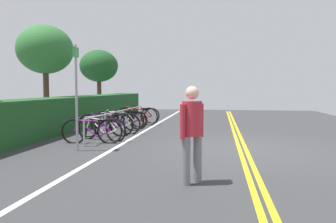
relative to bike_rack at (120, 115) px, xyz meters
name	(u,v)px	position (x,y,z in m)	size (l,w,h in m)	color
ground_plane	(243,150)	(-2.92, -4.12, -0.60)	(30.38, 11.62, 0.05)	#353538
centre_line_yellow_inner	(246,149)	(-2.92, -4.20, -0.57)	(27.34, 0.10, 0.00)	gold
centre_line_yellow_outer	(239,149)	(-2.92, -4.04, -0.57)	(27.34, 0.10, 0.00)	gold
bike_lane_stripe_white	(120,145)	(-2.92, -0.87, -0.57)	(27.34, 0.12, 0.00)	white
bike_rack	(120,115)	(0.00, 0.00, 0.00)	(6.51, 0.05, 0.74)	#9EA0A5
bicycle_0	(92,131)	(-2.70, -0.01, -0.22)	(0.46, 1.72, 0.74)	black
bicycle_1	(101,129)	(-2.11, -0.06, -0.23)	(0.63, 1.70, 0.73)	black
bicycle_2	(105,125)	(-1.40, 0.06, -0.20)	(0.68, 1.73, 0.78)	black
bicycle_3	(115,123)	(-0.72, -0.05, -0.22)	(0.46, 1.79, 0.76)	black
bicycle_4	(119,121)	(0.06, 0.05, -0.20)	(0.57, 1.78, 0.79)	black
bicycle_5	(125,120)	(0.61, 0.01, -0.23)	(0.46, 1.74, 0.72)	black
bicycle_6	(127,119)	(1.30, 0.10, -0.25)	(0.46, 1.66, 0.68)	black
bicycle_7	(137,116)	(2.04, -0.11, -0.20)	(0.46, 1.85, 0.79)	black
bicycle_8	(139,115)	(2.78, -0.04, -0.23)	(0.46, 1.79, 0.72)	black
pedestrian	(192,128)	(-6.19, -3.09, 0.33)	(0.39, 0.35, 1.58)	slate
sign_post_near	(76,88)	(-3.83, -0.08, 0.97)	(0.36, 0.06, 2.60)	gray
hedge_backdrop	(79,111)	(1.50, 2.23, 0.03)	(15.46, 1.27, 1.21)	#1C4C21
tree_mid	(45,50)	(1.35, 3.57, 2.53)	(2.27, 2.27, 4.12)	#473323
tree_far_right	(99,66)	(8.02, 3.77, 2.30)	(2.31, 2.31, 3.86)	#473323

